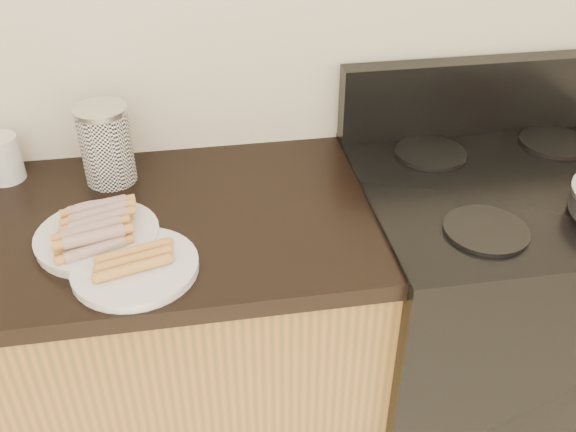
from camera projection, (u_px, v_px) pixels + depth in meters
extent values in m
cube|color=black|center=(489.00, 325.00, 1.78)|extent=(0.76, 0.65, 0.90)
cube|color=black|center=(523.00, 185.00, 1.52)|extent=(0.76, 0.65, 0.01)
cube|color=black|center=(481.00, 96.00, 1.69)|extent=(0.76, 0.06, 0.20)
cylinder|color=black|center=(486.00, 230.00, 1.35)|extent=(0.18, 0.18, 0.01)
cylinder|color=black|center=(430.00, 153.00, 1.63)|extent=(0.18, 0.18, 0.01)
cylinder|color=black|center=(555.00, 142.00, 1.67)|extent=(0.18, 0.18, 0.01)
cylinder|color=white|center=(98.00, 238.00, 1.34)|extent=(0.34, 0.34, 0.02)
cylinder|color=white|center=(135.00, 267.00, 1.26)|extent=(0.32, 0.32, 0.02)
cylinder|color=maroon|center=(93.00, 250.00, 1.27)|extent=(0.12, 0.06, 0.03)
cylinder|color=maroon|center=(95.00, 242.00, 1.30)|extent=(0.12, 0.06, 0.03)
cylinder|color=maroon|center=(96.00, 234.00, 1.32)|extent=(0.12, 0.06, 0.03)
cylinder|color=maroon|center=(97.00, 226.00, 1.34)|extent=(0.12, 0.06, 0.03)
cylinder|color=maroon|center=(98.00, 218.00, 1.36)|extent=(0.12, 0.06, 0.03)
cylinder|color=maroon|center=(99.00, 211.00, 1.39)|extent=(0.12, 0.06, 0.03)
cylinder|color=maroon|center=(92.00, 237.00, 1.27)|extent=(0.12, 0.06, 0.03)
cylinder|color=maroon|center=(93.00, 229.00, 1.30)|extent=(0.12, 0.06, 0.03)
cylinder|color=maroon|center=(94.00, 221.00, 1.32)|extent=(0.12, 0.06, 0.03)
cylinder|color=maroon|center=(95.00, 214.00, 1.34)|extent=(0.12, 0.06, 0.03)
cylinder|color=maroon|center=(96.00, 206.00, 1.36)|extent=(0.12, 0.06, 0.03)
cylinder|color=#D8714A|center=(133.00, 268.00, 1.23)|extent=(0.14, 0.06, 0.02)
cylinder|color=#D8714A|center=(134.00, 259.00, 1.25)|extent=(0.14, 0.06, 0.02)
cylinder|color=#D8714A|center=(134.00, 251.00, 1.27)|extent=(0.14, 0.06, 0.02)
cylinder|color=white|center=(107.00, 147.00, 1.50)|extent=(0.12, 0.12, 0.18)
cylinder|color=silver|center=(100.00, 110.00, 1.45)|extent=(0.12, 0.12, 0.01)
cylinder|color=silver|center=(2.00, 158.00, 1.52)|extent=(0.12, 0.12, 0.11)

